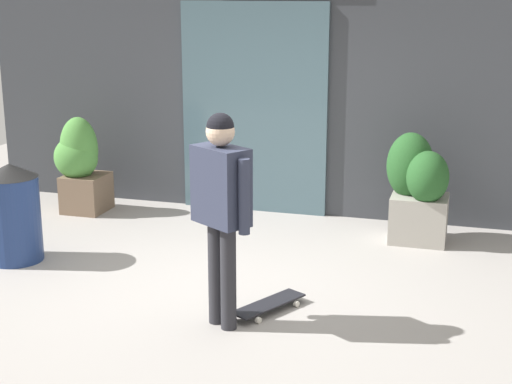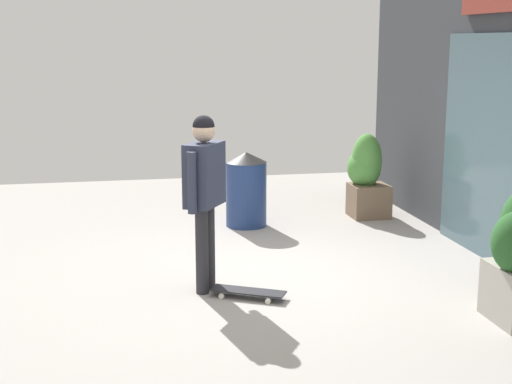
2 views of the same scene
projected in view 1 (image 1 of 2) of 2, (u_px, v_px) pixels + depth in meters
name	position (u px, v px, depth m)	size (l,w,h in m)	color
ground_plane	(219.00, 291.00, 7.01)	(12.00, 12.00, 0.00)	#9E9993
building_facade	(291.00, 72.00, 9.17)	(8.03, 0.31, 3.50)	#383A3F
skateboarder	(221.00, 197.00, 6.02)	(0.57, 0.47, 1.78)	#28282D
skateboard	(269.00, 304.00, 6.57)	(0.53, 0.75, 0.08)	black
planter_box_left	(418.00, 187.00, 8.27)	(0.69, 0.68, 1.20)	gray
planter_box_right	(80.00, 165.00, 9.40)	(0.61, 0.56, 1.20)	brown
trash_bin	(13.00, 212.00, 7.69)	(0.56, 0.56, 1.02)	navy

